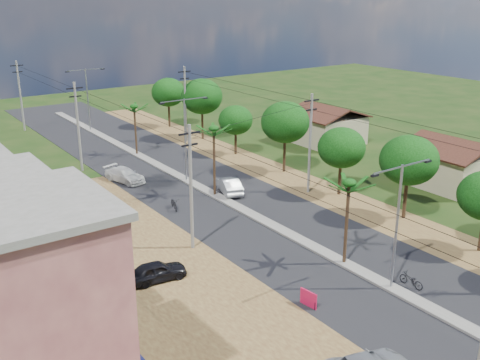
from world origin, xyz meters
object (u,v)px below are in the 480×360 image
object	(u,v)px
car_silver_mid	(229,186)
roadside_sign	(308,299)
car_white_far	(125,175)
car_parked_dark	(157,272)
moto_rider_east	(411,280)

from	to	relation	value
car_silver_mid	roadside_sign	world-z (taller)	car_silver_mid
roadside_sign	car_silver_mid	bearing A→B (deg)	62.59
car_white_far	car_parked_dark	size ratio (longest dim) A/B	1.21
car_parked_dark	roadside_sign	distance (m)	9.67
moto_rider_east	roadside_sign	xyz separation A→B (m)	(-6.70, 1.94, 0.05)
car_parked_dark	moto_rider_east	size ratio (longest dim) A/B	2.17
car_silver_mid	car_parked_dark	distance (m)	16.69
car_white_far	car_parked_dark	world-z (taller)	car_white_far
car_white_far	moto_rider_east	world-z (taller)	car_white_far
car_silver_mid	moto_rider_east	distance (m)	20.52
car_parked_dark	moto_rider_east	distance (m)	15.79
car_parked_dark	car_silver_mid	bearing A→B (deg)	-43.30
car_silver_mid	roadside_sign	size ratio (longest dim) A/B	3.52
car_white_far	roadside_sign	world-z (taller)	car_white_far
car_silver_mid	car_white_far	xyz separation A→B (m)	(-6.38, 8.28, -0.05)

